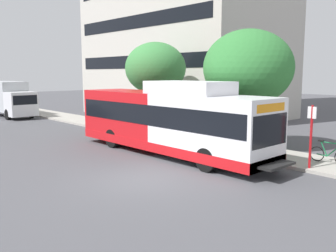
{
  "coord_description": "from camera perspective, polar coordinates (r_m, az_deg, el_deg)",
  "views": [
    {
      "loc": [
        -8.47,
        -10.55,
        4.01
      ],
      "look_at": [
        2.88,
        1.75,
        1.6
      ],
      "focal_mm": 39.23,
      "sensor_mm": 36.0,
      "label": 1
    }
  ],
  "objects": [
    {
      "name": "bus_stop_sign_pole",
      "position": [
        16.01,
        21.36,
        -0.85
      ],
      "size": [
        0.1,
        0.36,
        2.6
      ],
      "color": "red",
      "rests_on": "sidewalk_curb"
    },
    {
      "name": "transit_bus",
      "position": [
        18.15,
        0.08,
        0.9
      ],
      "size": [
        2.58,
        12.25,
        3.65
      ],
      "color": "white",
      "rests_on": "ground"
    },
    {
      "name": "street_tree_near_stop",
      "position": [
        19.64,
        12.33,
        8.81
      ],
      "size": [
        4.64,
        4.64,
        6.12
      ],
      "color": "#4C3823",
      "rests_on": "sidewalk_curb"
    },
    {
      "name": "street_tree_mid_block",
      "position": [
        25.18,
        -1.95,
        8.94
      ],
      "size": [
        4.12,
        4.12,
        5.96
      ],
      "color": "#4C3823",
      "rests_on": "sidewalk_curb"
    },
    {
      "name": "sidewalk_curb",
      "position": [
        22.99,
        0.36,
        -1.67
      ],
      "size": [
        3.0,
        56.0,
        0.14
      ],
      "primitive_type": "cube",
      "color": "#A8A399",
      "rests_on": "ground"
    },
    {
      "name": "box_truck_background",
      "position": [
        37.03,
        -23.38,
        4.02
      ],
      "size": [
        2.32,
        7.01,
        3.25
      ],
      "color": "silver",
      "rests_on": "ground"
    },
    {
      "name": "bicycle_parked",
      "position": [
        17.36,
        23.8,
        -3.97
      ],
      "size": [
        0.52,
        1.76,
        1.02
      ],
      "color": "black",
      "rests_on": "sidewalk_curb"
    },
    {
      "name": "lattice_comm_tower",
      "position": [
        49.87,
        -10.57,
        15.58
      ],
      "size": [
        1.1,
        1.1,
        31.44
      ],
      "color": "#B7B7BC",
      "rests_on": "ground"
    },
    {
      "name": "ground_plane",
      "position": [
        20.78,
        -17.84,
        -3.33
      ],
      "size": [
        120.0,
        120.0,
        0.0
      ],
      "primitive_type": "plane",
      "color": "#4C4C51"
    }
  ]
}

